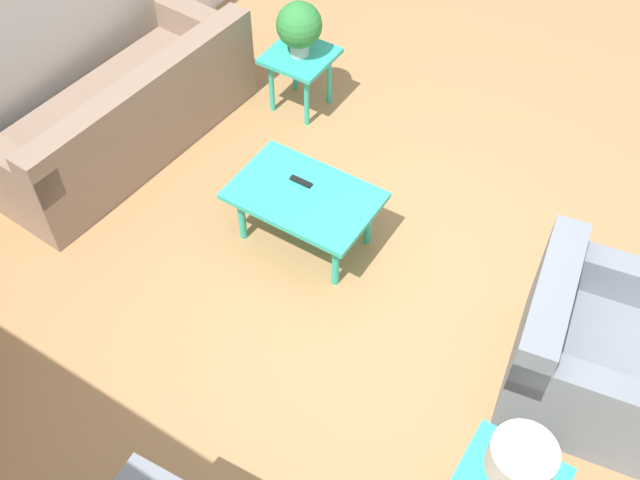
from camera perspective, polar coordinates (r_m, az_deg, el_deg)
The scene contains 8 objects.
ground_plane at distance 4.97m, azimuth 4.91°, elevation -3.88°, with size 14.00×14.00×0.00m, color #A87A4C.
sofa at distance 5.91m, azimuth -14.57°, elevation 9.14°, with size 0.98×2.21×0.78m.
armchair at distance 4.57m, azimuth 19.49°, elevation -7.89°, with size 0.99×1.10×0.82m.
coffee_table at distance 4.94m, azimuth -1.21°, elevation 3.12°, with size 0.96×0.63×0.46m.
side_table_plant at distance 6.02m, azimuth -1.53°, elevation 13.35°, with size 0.50×0.50×0.51m.
potted_plant at distance 5.83m, azimuth -1.60°, elevation 15.98°, with size 0.35×0.35×0.44m.
table_lamp at distance 3.63m, azimuth 14.99°, elevation -16.05°, with size 0.31×0.31×0.38m.
remote_control at distance 4.97m, azimuth -1.45°, elevation 4.47°, with size 0.16×0.04×0.02m.
Camera 1 is at (-1.22, 2.72, 3.98)m, focal length 42.00 mm.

